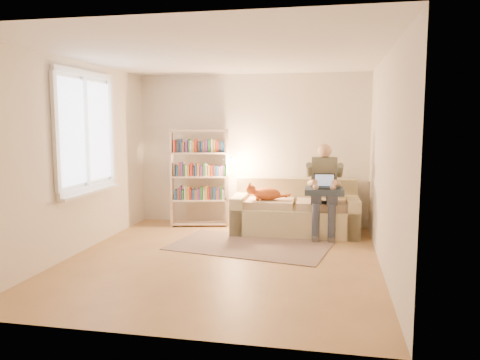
% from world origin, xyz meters
% --- Properties ---
extents(floor, '(4.50, 4.50, 0.00)m').
position_xyz_m(floor, '(0.00, 0.00, 0.00)').
color(floor, '#9C7546').
rests_on(floor, ground).
extents(ceiling, '(4.00, 4.50, 0.02)m').
position_xyz_m(ceiling, '(0.00, 0.00, 2.60)').
color(ceiling, white).
rests_on(ceiling, wall_back).
extents(wall_left, '(0.02, 4.50, 2.60)m').
position_xyz_m(wall_left, '(-2.00, 0.00, 1.30)').
color(wall_left, silver).
rests_on(wall_left, floor).
extents(wall_right, '(0.02, 4.50, 2.60)m').
position_xyz_m(wall_right, '(2.00, 0.00, 1.30)').
color(wall_right, silver).
rests_on(wall_right, floor).
extents(wall_back, '(4.00, 0.02, 2.60)m').
position_xyz_m(wall_back, '(0.00, 2.25, 1.30)').
color(wall_back, silver).
rests_on(wall_back, floor).
extents(wall_front, '(4.00, 0.02, 2.60)m').
position_xyz_m(wall_front, '(0.00, -2.25, 1.30)').
color(wall_front, silver).
rests_on(wall_front, floor).
extents(window, '(0.12, 1.52, 1.69)m').
position_xyz_m(window, '(-1.95, 0.20, 1.38)').
color(window, white).
rests_on(window, wall_left).
extents(sofa, '(2.03, 0.97, 0.85)m').
position_xyz_m(sofa, '(0.81, 1.74, 0.31)').
color(sofa, '#C8BD8D').
rests_on(sofa, floor).
extents(person, '(0.42, 0.66, 1.45)m').
position_xyz_m(person, '(1.27, 1.61, 0.81)').
color(person, '#676A55').
rests_on(person, sofa).
extents(cat, '(0.67, 0.25, 0.25)m').
position_xyz_m(cat, '(0.33, 1.60, 0.65)').
color(cat, orange).
rests_on(cat, sofa).
extents(blanket, '(0.60, 0.50, 0.09)m').
position_xyz_m(blanket, '(1.27, 1.47, 0.73)').
color(blanket, '#243240').
rests_on(blanket, person).
extents(laptop, '(0.33, 0.28, 0.27)m').
position_xyz_m(laptop, '(1.27, 1.48, 0.83)').
color(laptop, black).
rests_on(laptop, blanket).
extents(bookshelf, '(1.14, 0.45, 1.67)m').
position_xyz_m(bookshelf, '(-0.83, 1.90, 0.92)').
color(bookshelf, beige).
rests_on(bookshelf, floor).
extents(rug, '(2.42, 1.69, 0.01)m').
position_xyz_m(rug, '(0.24, 0.74, 0.01)').
color(rug, '#7F695C').
rests_on(rug, floor).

